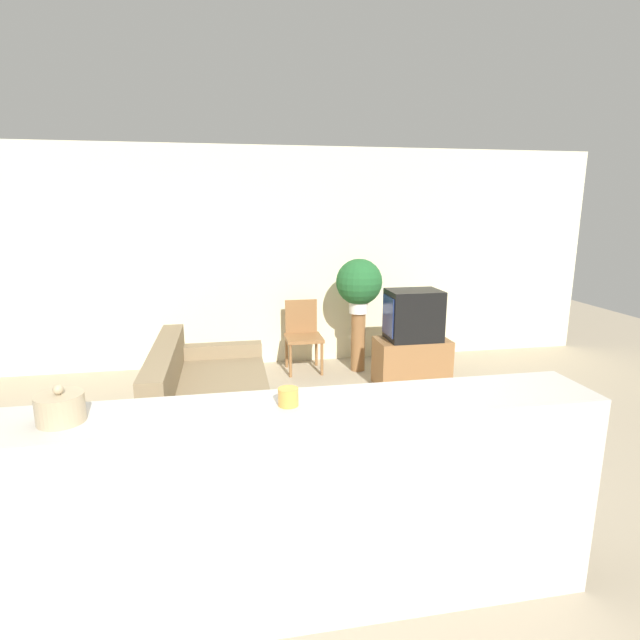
{
  "coord_description": "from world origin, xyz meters",
  "views": [
    {
      "loc": [
        -0.32,
        -2.83,
        2.0
      ],
      "look_at": [
        0.6,
        2.07,
        0.85
      ],
      "focal_mm": 28.0,
      "sensor_mm": 36.0,
      "label": 1
    }
  ],
  "objects_px": {
    "potted_plant": "(359,283)",
    "decorative_bowl": "(60,408)",
    "television": "(413,315)",
    "couch": "(208,402)",
    "wooden_chair": "(303,332)"
  },
  "relations": [
    {
      "from": "television",
      "to": "potted_plant",
      "type": "bearing_deg",
      "value": 125.99
    },
    {
      "from": "potted_plant",
      "to": "television",
      "type": "bearing_deg",
      "value": -54.01
    },
    {
      "from": "potted_plant",
      "to": "decorative_bowl",
      "type": "distance_m",
      "value": 4.21
    },
    {
      "from": "decorative_bowl",
      "to": "wooden_chair",
      "type": "bearing_deg",
      "value": 66.47
    },
    {
      "from": "wooden_chair",
      "to": "potted_plant",
      "type": "bearing_deg",
      "value": -12.9
    },
    {
      "from": "couch",
      "to": "television",
      "type": "relative_size",
      "value": 3.02
    },
    {
      "from": "television",
      "to": "wooden_chair",
      "type": "height_order",
      "value": "television"
    },
    {
      "from": "potted_plant",
      "to": "decorative_bowl",
      "type": "xyz_separation_m",
      "value": [
        -2.28,
        -3.55,
        0.06
      ]
    },
    {
      "from": "potted_plant",
      "to": "wooden_chair",
      "type": "bearing_deg",
      "value": 167.1
    },
    {
      "from": "television",
      "to": "couch",
      "type": "bearing_deg",
      "value": -160.21
    },
    {
      "from": "wooden_chair",
      "to": "decorative_bowl",
      "type": "bearing_deg",
      "value": -113.53
    },
    {
      "from": "couch",
      "to": "wooden_chair",
      "type": "height_order",
      "value": "wooden_chair"
    },
    {
      "from": "potted_plant",
      "to": "decorative_bowl",
      "type": "bearing_deg",
      "value": -122.67
    },
    {
      "from": "couch",
      "to": "television",
      "type": "distance_m",
      "value": 2.42
    },
    {
      "from": "potted_plant",
      "to": "decorative_bowl",
      "type": "relative_size",
      "value": 3.27
    }
  ]
}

